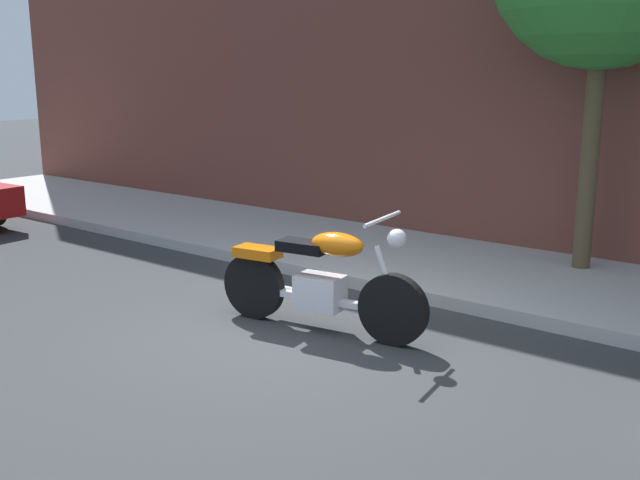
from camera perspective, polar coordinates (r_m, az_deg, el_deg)
The scene contains 3 objects.
ground_plane at distance 6.80m, azimuth -2.77°, elevation -7.58°, with size 60.00×60.00×0.00m, color #303335.
sidewalk at distance 9.08m, azimuth 9.28°, elevation -1.97°, with size 21.24×2.53×0.14m, color #A9A9A9.
motorcycle at distance 6.85m, azimuth 0.01°, elevation -3.21°, with size 2.14×0.70×1.15m.
Camera 1 is at (4.17, -4.81, 2.39)m, focal length 41.37 mm.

